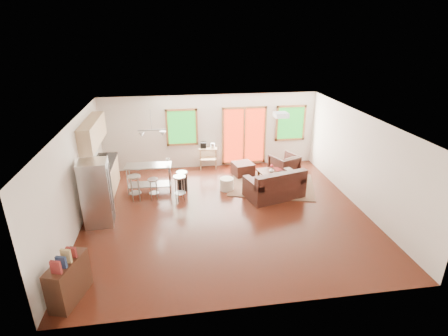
{
  "coord_description": "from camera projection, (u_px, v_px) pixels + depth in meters",
  "views": [
    {
      "loc": [
        -1.28,
        -8.3,
        4.75
      ],
      "look_at": [
        0.0,
        0.3,
        1.2
      ],
      "focal_mm": 28.0,
      "sensor_mm": 36.0,
      "label": 1
    }
  ],
  "objects": [
    {
      "name": "loveseat",
      "position": [
        275.0,
        186.0,
        10.32
      ],
      "size": [
        1.85,
        1.35,
        0.88
      ],
      "rotation": [
        0.0,
        0.0,
        0.28
      ],
      "color": "black",
      "rests_on": "floor"
    },
    {
      "name": "floor",
      "position": [
        226.0,
        213.0,
        9.58
      ],
      "size": [
        7.5,
        7.0,
        0.02
      ],
      "primitive_type": "cube",
      "color": "black",
      "rests_on": "ground"
    },
    {
      "name": "vase",
      "position": [
        271.0,
        170.0,
        11.11
      ],
      "size": [
        0.18,
        0.19,
        0.28
      ],
      "rotation": [
        0.0,
        0.0,
        -0.12
      ],
      "color": "silver",
      "rests_on": "coffee_table"
    },
    {
      "name": "rug",
      "position": [
        271.0,
        185.0,
        11.22
      ],
      "size": [
        3.11,
        2.7,
        0.03
      ],
      "primitive_type": "cube",
      "rotation": [
        0.0,
        0.0,
        -0.3
      ],
      "color": "#4B5B3A",
      "rests_on": "floor"
    },
    {
      "name": "refrigerator",
      "position": [
        97.0,
        193.0,
        8.75
      ],
      "size": [
        0.74,
        0.71,
        1.72
      ],
      "rotation": [
        0.0,
        0.0,
        0.06
      ],
      "color": "#B7BABC",
      "rests_on": "floor"
    },
    {
      "name": "window_right",
      "position": [
        291.0,
        123.0,
        12.57
      ],
      "size": [
        1.1,
        0.05,
        1.3
      ],
      "color": "#156219",
      "rests_on": "back_wall"
    },
    {
      "name": "french_doors",
      "position": [
        244.0,
        136.0,
        12.49
      ],
      "size": [
        1.6,
        0.05,
        2.1
      ],
      "color": "red",
      "rests_on": "back_wall"
    },
    {
      "name": "ottoman",
      "position": [
        243.0,
        169.0,
        11.93
      ],
      "size": [
        0.77,
        0.77,
        0.43
      ],
      "primitive_type": "cube",
      "rotation": [
        0.0,
        0.0,
        0.21
      ],
      "color": "black",
      "rests_on": "floor"
    },
    {
      "name": "armchair",
      "position": [
        284.0,
        164.0,
        11.79
      ],
      "size": [
        1.04,
        1.01,
        0.83
      ],
      "primitive_type": "imported",
      "rotation": [
        0.0,
        0.0,
        3.56
      ],
      "color": "black",
      "rests_on": "floor"
    },
    {
      "name": "bar_stool_b",
      "position": [
        153.0,
        184.0,
        10.15
      ],
      "size": [
        0.34,
        0.34,
        0.65
      ],
      "rotation": [
        0.0,
        0.0,
        0.12
      ],
      "color": "#B7BABC",
      "rests_on": "floor"
    },
    {
      "name": "bookshelf",
      "position": [
        69.0,
        280.0,
        6.4
      ],
      "size": [
        0.62,
        0.99,
        1.09
      ],
      "rotation": [
        0.0,
        0.0,
        -0.31
      ],
      "color": "#311A10",
      "rests_on": "floor"
    },
    {
      "name": "kitchen_cart",
      "position": [
        207.0,
        151.0,
        12.31
      ],
      "size": [
        0.68,
        0.48,
        0.98
      ],
      "rotation": [
        0.0,
        0.0,
        -0.11
      ],
      "color": "tan",
      "rests_on": "floor"
    },
    {
      "name": "ceiling_flush",
      "position": [
        281.0,
        115.0,
        9.39
      ],
      "size": [
        0.35,
        0.35,
        0.12
      ],
      "primitive_type": "cube",
      "color": "white",
      "rests_on": "ceiling"
    },
    {
      "name": "pouf",
      "position": [
        227.0,
        184.0,
        10.85
      ],
      "size": [
        0.56,
        0.56,
        0.38
      ],
      "primitive_type": "cylinder",
      "rotation": [
        0.0,
        0.0,
        0.36
      ],
      "color": "beige",
      "rests_on": "floor"
    },
    {
      "name": "coffee_table",
      "position": [
        273.0,
        171.0,
        11.41
      ],
      "size": [
        1.06,
        0.76,
        0.39
      ],
      "rotation": [
        0.0,
        0.0,
        0.19
      ],
      "color": "#311A10",
      "rests_on": "floor"
    },
    {
      "name": "pendant_light",
      "position": [
        152.0,
        133.0,
        9.97
      ],
      "size": [
        0.8,
        0.18,
        0.79
      ],
      "color": "gray",
      "rests_on": "ceiling"
    },
    {
      "name": "island",
      "position": [
        149.0,
        173.0,
        10.6
      ],
      "size": [
        1.4,
        0.61,
        0.87
      ],
      "rotation": [
        0.0,
        0.0,
        -0.05
      ],
      "color": "#B7BABC",
      "rests_on": "floor"
    },
    {
      "name": "book",
      "position": [
        275.0,
        165.0,
        11.29
      ],
      "size": [
        0.24,
        0.05,
        0.32
      ],
      "primitive_type": "imported",
      "rotation": [
        0.0,
        0.0,
        0.08
      ],
      "color": "maroon",
      "rests_on": "coffee_table"
    },
    {
      "name": "trash_can",
      "position": [
        182.0,
        181.0,
        10.74
      ],
      "size": [
        0.37,
        0.37,
        0.62
      ],
      "rotation": [
        0.0,
        0.0,
        -0.11
      ],
      "color": "black",
      "rests_on": "floor"
    },
    {
      "name": "bar_stool_c",
      "position": [
        180.0,
        182.0,
        10.05
      ],
      "size": [
        0.46,
        0.46,
        0.76
      ],
      "rotation": [
        0.0,
        0.0,
        0.33
      ],
      "color": "#B7BABC",
      "rests_on": "floor"
    },
    {
      "name": "window_left",
      "position": [
        182.0,
        127.0,
        12.04
      ],
      "size": [
        1.1,
        0.05,
        1.3
      ],
      "color": "#156219",
      "rests_on": "back_wall"
    },
    {
      "name": "back_wall",
      "position": [
        211.0,
        131.0,
        12.3
      ],
      "size": [
        7.5,
        0.02,
        2.6
      ],
      "primitive_type": "cube",
      "color": "beige",
      "rests_on": "ground"
    },
    {
      "name": "cabinets",
      "position": [
        100.0,
        165.0,
        10.3
      ],
      "size": [
        0.64,
        2.24,
        2.3
      ],
      "color": "tan",
      "rests_on": "floor"
    },
    {
      "name": "cup",
      "position": [
        168.0,
        159.0,
        10.55
      ],
      "size": [
        0.13,
        0.11,
        0.11
      ],
      "primitive_type": "imported",
      "rotation": [
        0.0,
        0.0,
        0.15
      ],
      "color": "white",
      "rests_on": "island"
    },
    {
      "name": "left_wall",
      "position": [
        75.0,
        177.0,
        8.57
      ],
      "size": [
        0.02,
        7.0,
        2.6
      ],
      "primitive_type": "cube",
      "color": "beige",
      "rests_on": "ground"
    },
    {
      "name": "front_wall",
      "position": [
        257.0,
        247.0,
        5.87
      ],
      "size": [
        7.5,
        0.02,
        2.6
      ],
      "primitive_type": "cube",
      "color": "beige",
      "rests_on": "ground"
    },
    {
      "name": "bar_stool_a",
      "position": [
        135.0,
        182.0,
        10.04
      ],
      "size": [
        0.43,
        0.43,
        0.78
      ],
      "rotation": [
        0.0,
        0.0,
        0.21
      ],
      "color": "#B7BABC",
      "rests_on": "floor"
    },
    {
      "name": "right_wall",
      "position": [
        361.0,
        161.0,
        9.6
      ],
      "size": [
        0.02,
        7.0,
        2.6
      ],
      "primitive_type": "cube",
      "color": "beige",
      "rests_on": "ground"
    },
    {
      "name": "ceiling",
      "position": [
        226.0,
        120.0,
        8.59
      ],
      "size": [
        7.5,
        7.0,
        0.02
      ],
      "primitive_type": "cube",
      "color": "white",
      "rests_on": "ground"
    }
  ]
}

